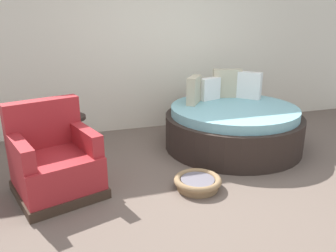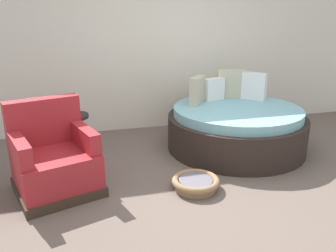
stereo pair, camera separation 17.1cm
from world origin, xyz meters
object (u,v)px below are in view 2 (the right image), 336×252
(round_daybed, at_px, (236,127))
(red_armchair, at_px, (54,160))
(pet_basket, at_px, (196,183))
(side_table, at_px, (72,122))

(round_daybed, relative_size, red_armchair, 1.87)
(pet_basket, relative_size, side_table, 0.98)
(red_armchair, bearing_deg, pet_basket, -14.99)
(round_daybed, distance_m, red_armchair, 2.44)
(round_daybed, height_order, side_table, round_daybed)
(round_daybed, xyz_separation_m, red_armchair, (-2.36, -0.62, 0.03))
(round_daybed, bearing_deg, pet_basket, -132.87)
(round_daybed, relative_size, pet_basket, 3.69)
(red_armchair, bearing_deg, side_table, 79.74)
(round_daybed, height_order, red_armchair, round_daybed)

